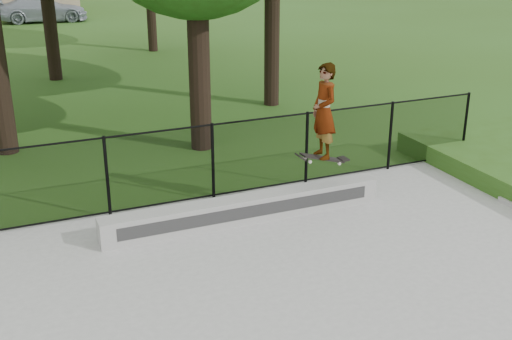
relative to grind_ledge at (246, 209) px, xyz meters
The scene contains 4 objects.
grind_ledge is the anchor object (origin of this frame).
car_c 28.40m from the grind_ledge, 91.02° to the left, with size 1.92×4.33×1.37m, color #9AA3AE.
skater_airborne 2.18m from the grind_ledge, ahead, with size 0.82×0.63×1.89m.
chainlink_fence 2.54m from the grind_ledge, 151.17° to the left, with size 16.06×0.06×1.50m.
Camera 1 is at (-1.74, -4.92, 4.98)m, focal length 45.00 mm.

